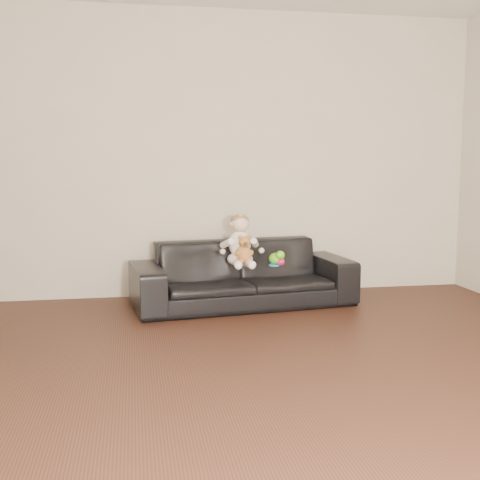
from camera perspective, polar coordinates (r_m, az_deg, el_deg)
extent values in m
plane|color=#361C13|center=(3.12, 4.02, -15.91)|extent=(5.50, 5.50, 0.00)
plane|color=beige|center=(5.57, -2.81, 8.08)|extent=(5.00, 0.00, 5.00)
imported|color=black|center=(5.20, 0.29, -3.21)|extent=(1.96, 0.97, 0.55)
ellipsoid|color=#FBD4D5|center=(5.08, 0.00, -1.80)|extent=(0.23, 0.20, 0.12)
ellipsoid|color=white|center=(5.08, -0.03, -0.36)|extent=(0.20, 0.16, 0.23)
sphere|color=beige|center=(5.04, 0.00, 1.61)|extent=(0.15, 0.15, 0.15)
ellipsoid|color=#8C603F|center=(5.05, -0.02, 1.88)|extent=(0.16, 0.16, 0.11)
cylinder|color=#FBD4D5|center=(4.94, -0.23, -2.28)|extent=(0.07, 0.19, 0.07)
cylinder|color=#FBD4D5|center=(4.96, 0.80, -2.25)|extent=(0.07, 0.19, 0.07)
sphere|color=white|center=(4.85, -0.15, -2.47)|extent=(0.06, 0.06, 0.06)
sphere|color=white|center=(4.87, 1.12, -2.43)|extent=(0.06, 0.06, 0.06)
cylinder|color=white|center=(5.01, -1.26, -0.32)|extent=(0.06, 0.16, 0.10)
cylinder|color=white|center=(5.05, 1.39, -0.25)|extent=(0.06, 0.16, 0.10)
ellipsoid|color=#A96830|center=(4.94, 0.40, -1.32)|extent=(0.14, 0.12, 0.14)
sphere|color=#A96830|center=(4.91, 0.43, -0.17)|extent=(0.11, 0.11, 0.09)
sphere|color=#A96830|center=(4.91, 0.03, 0.25)|extent=(0.04, 0.04, 0.04)
sphere|color=#A96830|center=(4.92, 0.80, 0.26)|extent=(0.04, 0.04, 0.04)
sphere|color=#593819|center=(4.87, 0.52, -0.36)|extent=(0.04, 0.04, 0.04)
ellipsoid|color=#5FD318|center=(5.16, 3.43, -1.77)|extent=(0.16, 0.17, 0.10)
sphere|color=#DC1945|center=(5.11, 3.89, -2.06)|extent=(0.07, 0.07, 0.07)
cylinder|color=#1A83D7|center=(5.09, 3.24, -2.39)|extent=(0.11, 0.11, 0.01)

